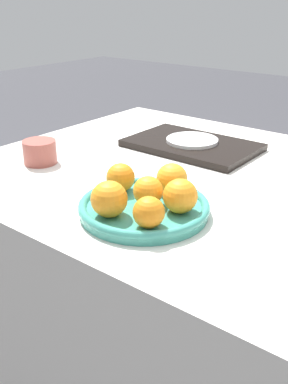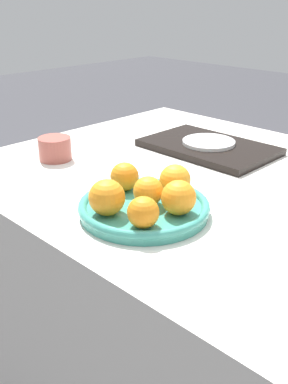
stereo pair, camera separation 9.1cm
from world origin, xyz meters
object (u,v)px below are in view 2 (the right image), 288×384
at_px(orange_3, 175,180).
at_px(side_plate, 209,142).
at_px(orange_5, 125,177).
at_px(orange_2, 107,197).
at_px(orange_1, 179,198).
at_px(orange_0, 148,191).
at_px(fruit_platter, 144,207).
at_px(cup_0, 55,149).
at_px(orange_4, 143,212).
at_px(serving_tray, 208,147).

xyz_separation_m(orange_3, side_plate, (-0.17, 0.34, -0.03)).
bearing_deg(orange_5, orange_2, -59.16).
xyz_separation_m(orange_1, orange_5, (-0.16, 0.01, -0.00)).
height_order(orange_0, orange_3, orange_3).
bearing_deg(side_plate, fruit_platter, -69.74).
xyz_separation_m(fruit_platter, orange_3, (0.01, 0.09, 0.04)).
bearing_deg(orange_1, orange_0, -169.34).
distance_m(fruit_platter, side_plate, 0.46).
xyz_separation_m(orange_2, cup_0, (-0.39, 0.15, -0.02)).
height_order(orange_3, cup_0, orange_3).
relative_size(fruit_platter, orange_4, 4.52).
xyz_separation_m(orange_5, serving_tray, (-0.07, 0.40, -0.04)).
bearing_deg(orange_1, fruit_platter, -164.80).
bearing_deg(orange_4, fruit_platter, 133.74).
distance_m(orange_4, side_plate, 0.54).
relative_size(fruit_platter, orange_1, 3.93).
bearing_deg(orange_0, orange_2, -107.84).
height_order(serving_tray, side_plate, side_plate).
bearing_deg(orange_5, orange_1, -2.30).
height_order(orange_0, orange_1, orange_1).
relative_size(orange_1, orange_5, 1.10).
bearing_deg(orange_3, orange_1, -44.73).
relative_size(orange_2, side_plate, 0.48).
distance_m(orange_3, side_plate, 0.38).
bearing_deg(orange_0, orange_4, -51.32).
bearing_deg(orange_5, serving_tray, 100.08).
distance_m(orange_1, serving_tray, 0.47).
bearing_deg(orange_3, orange_0, -92.57).
height_order(fruit_platter, orange_5, orange_5).
bearing_deg(orange_1, orange_5, 177.70).
height_order(fruit_platter, side_plate, same).
xyz_separation_m(orange_3, orange_4, (0.06, -0.15, -0.00)).
xyz_separation_m(fruit_platter, serving_tray, (-0.16, 0.43, -0.01)).
bearing_deg(orange_2, fruit_platter, 73.86).
distance_m(orange_3, orange_5, 0.11).
bearing_deg(side_plate, serving_tray, 0.00).
bearing_deg(cup_0, orange_5, -7.25).
relative_size(orange_2, orange_3, 1.07).
bearing_deg(orange_5, orange_3, 31.98).
height_order(fruit_platter, orange_0, orange_0).
distance_m(orange_1, side_plate, 0.47).
xyz_separation_m(fruit_platter, side_plate, (-0.16, 0.43, 0.01)).
bearing_deg(orange_3, side_plate, 115.95).
xyz_separation_m(orange_5, side_plate, (-0.07, 0.40, -0.03)).
distance_m(orange_2, orange_3, 0.17).
bearing_deg(fruit_platter, orange_1, 15.20).
relative_size(orange_1, side_plate, 0.46).
xyz_separation_m(orange_1, orange_4, (-0.01, -0.09, -0.00)).
distance_m(orange_2, side_plate, 0.53).
height_order(orange_5, cup_0, orange_5).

